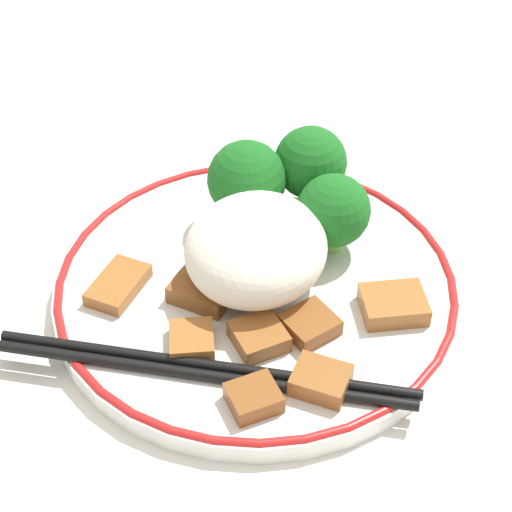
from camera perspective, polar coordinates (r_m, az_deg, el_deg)
The scene contains 15 objects.
ground_plane at distance 0.51m, azimuth 0.00°, elevation -2.71°, with size 3.00×3.00×0.00m, color silver.
plate at distance 0.50m, azimuth 0.00°, elevation -2.07°, with size 0.24×0.24×0.01m.
rice_mound at distance 0.48m, azimuth -0.03°, elevation 0.47°, with size 0.09×0.08×0.05m.
broccoli_back_left at distance 0.51m, azimuth 5.19°, elevation 3.00°, with size 0.04×0.04×0.05m.
broccoli_back_center at distance 0.54m, azimuth 3.65°, elevation 6.18°, with size 0.05×0.05×0.06m.
broccoli_back_right at distance 0.52m, azimuth -0.63°, elevation 5.08°, with size 0.05×0.05×0.06m.
meat_near_front at distance 0.47m, azimuth 3.59°, elevation -4.57°, with size 0.04×0.04×0.01m.
meat_near_left at distance 0.46m, azimuth 0.19°, elevation -5.38°, with size 0.04×0.04×0.01m.
meat_near_right at distance 0.49m, azimuth -3.57°, elevation -2.32°, with size 0.03×0.04×0.01m.
meat_near_back at distance 0.50m, azimuth -9.17°, elevation -1.92°, with size 0.04×0.03×0.01m.
meat_on_rice_edge at distance 0.46m, azimuth -4.31°, elevation -5.62°, with size 0.03×0.03×0.01m.
meat_mid_left at distance 0.49m, azimuth 9.16°, elevation -3.22°, with size 0.04×0.04×0.01m.
meat_mid_right at distance 0.44m, azimuth 4.35°, elevation -8.26°, with size 0.02×0.03×0.01m.
meat_far_scatter at distance 0.44m, azimuth -0.15°, elevation -9.44°, with size 0.03×0.03×0.01m.
chopsticks at distance 0.45m, azimuth -3.59°, elevation -7.56°, with size 0.06×0.22×0.01m.
Camera 1 is at (-0.34, -0.13, 0.36)m, focal length 60.00 mm.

